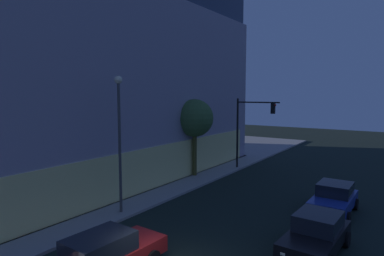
# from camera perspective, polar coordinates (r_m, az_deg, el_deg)

# --- Properties ---
(modern_building) EXTENTS (29.47, 25.48, 16.67)m
(modern_building) POSITION_cam_1_polar(r_m,az_deg,el_deg) (33.29, -22.67, 7.86)
(modern_building) COLOR #4C4C51
(modern_building) RESTS_ON ground
(traffic_light_far_corner) EXTENTS (0.35, 3.93, 6.29)m
(traffic_light_far_corner) POSITION_cam_1_polar(r_m,az_deg,el_deg) (29.95, 9.90, 1.05)
(traffic_light_far_corner) COLOR black
(traffic_light_far_corner) RESTS_ON sidewalk_corner
(street_lamp_sidewalk) EXTENTS (0.44, 0.44, 7.67)m
(street_lamp_sidewalk) POSITION_cam_1_polar(r_m,az_deg,el_deg) (18.87, -12.35, 0.14)
(street_lamp_sidewalk) COLOR #444444
(street_lamp_sidewalk) RESTS_ON sidewalk_corner
(sidewalk_tree) EXTENTS (3.07, 3.07, 6.27)m
(sidewalk_tree) POSITION_cam_1_polar(r_m,az_deg,el_deg) (27.03, 0.45, 1.63)
(sidewalk_tree) COLOR #48461E
(sidewalk_tree) RESTS_ON sidewalk_corner
(car_red) EXTENTS (4.82, 2.22, 1.72)m
(car_red) POSITION_cam_1_polar(r_m,az_deg,el_deg) (13.55, -14.65, -20.35)
(car_red) COLOR maroon
(car_red) RESTS_ON ground
(car_black) EXTENTS (4.57, 2.35, 1.65)m
(car_black) POSITION_cam_1_polar(r_m,az_deg,el_deg) (15.98, 20.52, -16.53)
(car_black) COLOR black
(car_black) RESTS_ON ground
(car_blue) EXTENTS (4.29, 2.25, 1.68)m
(car_blue) POSITION_cam_1_polar(r_m,az_deg,el_deg) (21.24, 23.14, -10.99)
(car_blue) COLOR navy
(car_blue) RESTS_ON ground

